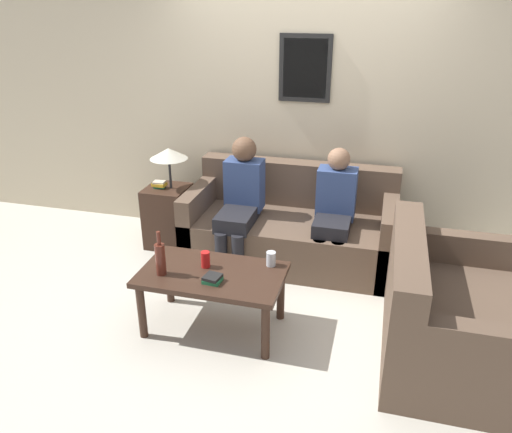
% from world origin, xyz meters
% --- Properties ---
extents(ground_plane, '(16.00, 16.00, 0.00)m').
position_xyz_m(ground_plane, '(0.00, 0.00, 0.00)').
color(ground_plane, beige).
extents(wall_back, '(9.00, 0.08, 2.60)m').
position_xyz_m(wall_back, '(0.00, 1.02, 1.30)').
color(wall_back, beige).
rests_on(wall_back, ground_plane).
extents(couch_main, '(1.90, 0.91, 0.85)m').
position_xyz_m(couch_main, '(0.00, 0.54, 0.30)').
color(couch_main, brown).
rests_on(couch_main, ground_plane).
extents(couch_side, '(0.91, 1.35, 0.85)m').
position_xyz_m(couch_side, '(1.31, -0.59, 0.30)').
color(couch_side, brown).
rests_on(couch_side, ground_plane).
extents(coffee_table, '(1.04, 0.60, 0.47)m').
position_xyz_m(coffee_table, '(-0.34, -0.72, 0.41)').
color(coffee_table, '#382319').
rests_on(coffee_table, ground_plane).
extents(side_table_with_lamp, '(0.43, 0.40, 1.00)m').
position_xyz_m(side_table_with_lamp, '(-1.22, 0.49, 0.38)').
color(side_table_with_lamp, '#382319').
rests_on(side_table_with_lamp, ground_plane).
extents(wine_bottle, '(0.07, 0.07, 0.34)m').
position_xyz_m(wine_bottle, '(-0.68, -0.83, 0.60)').
color(wine_bottle, '#562319').
rests_on(wine_bottle, coffee_table).
extents(drinking_glass, '(0.07, 0.07, 0.11)m').
position_xyz_m(drinking_glass, '(0.05, -0.51, 0.53)').
color(drinking_glass, silver).
rests_on(drinking_glass, coffee_table).
extents(book_stack, '(0.13, 0.13, 0.05)m').
position_xyz_m(book_stack, '(-0.29, -0.84, 0.50)').
color(book_stack, '#237547').
rests_on(book_stack, coffee_table).
extents(soda_can, '(0.07, 0.07, 0.12)m').
position_xyz_m(soda_can, '(-0.41, -0.65, 0.53)').
color(soda_can, red).
rests_on(soda_can, coffee_table).
extents(person_left, '(0.34, 0.65, 1.16)m').
position_xyz_m(person_left, '(-0.44, 0.36, 0.63)').
color(person_left, black).
rests_on(person_left, ground_plane).
extents(person_right, '(0.34, 0.58, 1.11)m').
position_xyz_m(person_right, '(0.40, 0.39, 0.61)').
color(person_right, black).
rests_on(person_right, ground_plane).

